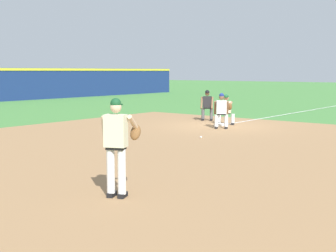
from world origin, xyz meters
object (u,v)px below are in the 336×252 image
Objects in this scene: baseball at (201,137)px; pitcher at (117,141)px; first_baseman at (226,108)px; first_base_bag at (220,125)px; baserunner at (221,109)px; umpire at (207,104)px.

pitcher is (-7.37, -3.17, 1.02)m from baseball.
first_baseman reaches higher than baseball.
first_base_bag is at bearing 23.05° from pitcher.
baseball is 0.05× the size of baserunner.
first_baseman reaches higher than first_base_bag.
baserunner is at bearing -144.88° from first_base_bag.
umpire reaches higher than first_baseman.
baserunner is (2.75, 0.88, 0.76)m from baseball.
baseball is at bearing 23.32° from pitcher.
baserunner reaches higher than first_baseman.
umpire is at bearing 31.64° from baseball.
pitcher is 10.90m from baserunner.
pitcher is at bearing -156.95° from first_base_bag.
umpire is (0.91, 1.62, 0.06)m from first_baseman.
pitcher is at bearing -153.17° from umpire.
umpire is at bearing 60.53° from first_baseman.
umpire is (5.00, 3.08, 0.76)m from baseball.
first_base_bag reaches higher than baseball.
first_baseman is (11.45, 4.64, -0.33)m from pitcher.
first_baseman is 1.86m from umpire.
umpire is (2.25, 2.20, 0.00)m from baserunner.
baseball is 4.39m from first_baseman.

